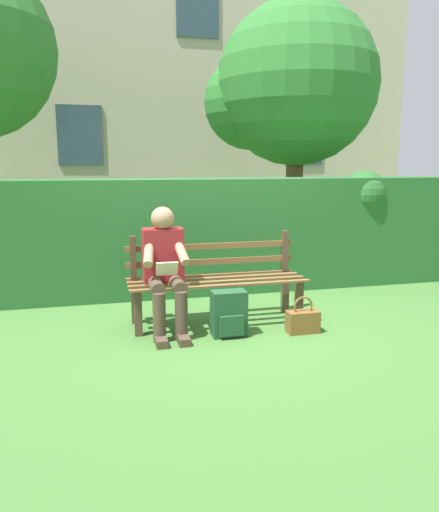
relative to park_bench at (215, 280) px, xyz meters
The scene contains 8 objects.
ground 0.44m from the park_bench, 90.00° to the left, with size 60.00×60.00×0.00m, color #3D6B2D.
park_bench is the anchor object (origin of this frame).
person_seated 0.59m from the park_bench, 17.80° to the left, with size 0.44×0.73×1.18m.
hedge_backdrop 1.34m from the park_bench, 109.09° to the right, with size 6.27×0.74×1.49m.
tree 4.19m from the park_bench, 123.01° to the right, with size 2.66×2.53×4.08m.
building_facade 8.30m from the park_bench, 98.26° to the right, with size 9.89×2.90×7.69m.
backpack 0.51m from the park_bench, 92.11° to the left, with size 0.32×0.26×0.43m.
handbag 0.96m from the park_bench, 142.65° to the left, with size 0.30×0.15×0.35m.
Camera 1 is at (1.14, 4.63, 1.58)m, focal length 34.59 mm.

